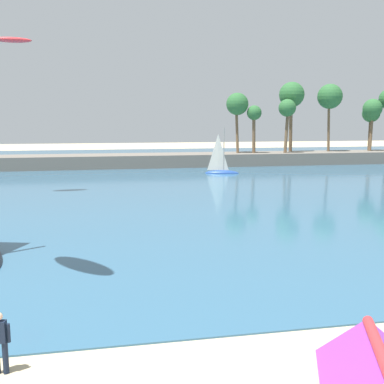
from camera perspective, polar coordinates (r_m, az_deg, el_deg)
sea at (r=59.21m, az=-9.55°, el=2.41°), size 220.00×92.10×0.06m
palm_headland at (r=65.64m, az=-4.11°, el=6.09°), size 104.11×6.55×13.17m
folded_kite at (r=12.33m, az=22.18°, el=-19.39°), size 4.02×4.78×1.21m
person_at_waterline at (r=13.49m, az=-22.49°, el=-16.54°), size 0.54×0.25×1.67m
sailboat_mid_bay at (r=56.92m, az=3.61°, el=2.83°), size 4.31×2.31×5.99m
kite_aloft_drifting_left at (r=43.02m, az=-21.22°, el=17.01°), size 3.21×1.32×0.44m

